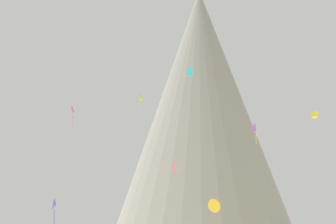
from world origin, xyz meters
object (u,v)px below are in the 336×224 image
(kite_lime_mid, at_px, (141,98))
(kite_rainbow_mid, at_px, (73,114))
(kite_gold_low, at_px, (215,206))
(kite_violet_mid, at_px, (255,129))
(kite_indigo_low, at_px, (55,204))
(kite_pink_low, at_px, (173,167))
(rock_massif, at_px, (200,129))
(kite_yellow_mid, at_px, (315,115))
(kite_cyan_mid, at_px, (190,72))

(kite_lime_mid, distance_m, kite_rainbow_mid, 12.92)
(kite_gold_low, height_order, kite_rainbow_mid, kite_rainbow_mid)
(kite_violet_mid, relative_size, kite_lime_mid, 1.06)
(kite_gold_low, bearing_deg, kite_rainbow_mid, 55.55)
(kite_indigo_low, xyz_separation_m, kite_pink_low, (15.80, 11.54, 6.32))
(rock_massif, distance_m, kite_pink_low, 53.21)
(kite_yellow_mid, relative_size, kite_lime_mid, 0.35)
(rock_massif, bearing_deg, kite_yellow_mid, -61.17)
(kite_gold_low, bearing_deg, kite_yellow_mid, -132.53)
(kite_gold_low, height_order, kite_indigo_low, kite_gold_low)
(kite_gold_low, xyz_separation_m, kite_lime_mid, (-11.24, -15.44, 15.15))
(kite_cyan_mid, distance_m, kite_pink_low, 17.29)
(kite_violet_mid, height_order, kite_rainbow_mid, kite_rainbow_mid)
(rock_massif, bearing_deg, kite_violet_mid, -77.78)
(rock_massif, xyz_separation_m, kite_violet_mid, (9.20, -42.46, -8.61))
(kite_cyan_mid, bearing_deg, kite_violet_mid, -55.77)
(kite_indigo_low, bearing_deg, kite_violet_mid, -85.55)
(kite_violet_mid, bearing_deg, kite_rainbow_mid, 142.15)
(kite_gold_low, relative_size, kite_indigo_low, 0.70)
(kite_cyan_mid, bearing_deg, kite_lime_mid, 44.33)
(kite_yellow_mid, height_order, kite_lime_mid, kite_yellow_mid)
(rock_massif, height_order, kite_yellow_mid, rock_massif)
(kite_gold_low, relative_size, kite_yellow_mid, 2.15)
(kite_rainbow_mid, relative_size, kite_pink_low, 1.85)
(kite_lime_mid, relative_size, kite_pink_low, 1.54)
(kite_indigo_low, height_order, kite_yellow_mid, kite_yellow_mid)
(kite_violet_mid, relative_size, kite_yellow_mid, 3.06)
(kite_yellow_mid, bearing_deg, kite_indigo_low, 126.19)
(kite_rainbow_mid, xyz_separation_m, kite_pink_low, (16.07, 3.60, -8.26))
(kite_lime_mid, bearing_deg, kite_cyan_mid, -111.70)
(kite_lime_mid, bearing_deg, kite_rainbow_mid, 63.74)
(kite_yellow_mid, relative_size, kite_rainbow_mid, 0.29)
(kite_gold_low, distance_m, kite_violet_mid, 15.76)
(kite_violet_mid, distance_m, kite_yellow_mid, 13.09)
(kite_violet_mid, relative_size, kite_rainbow_mid, 0.88)
(kite_rainbow_mid, bearing_deg, rock_massif, 42.33)
(kite_yellow_mid, height_order, kite_pink_low, kite_yellow_mid)
(kite_cyan_mid, height_order, kite_rainbow_mid, kite_cyan_mid)
(kite_lime_mid, bearing_deg, rock_massif, -10.48)
(rock_massif, xyz_separation_m, kite_pink_low, (-5.29, -50.34, -16.40))
(kite_gold_low, bearing_deg, rock_massif, -55.98)
(kite_cyan_mid, relative_size, kite_lime_mid, 0.42)
(kite_indigo_low, height_order, kite_pink_low, kite_pink_low)
(kite_indigo_low, bearing_deg, kite_lime_mid, -105.92)
(kite_yellow_mid, relative_size, kite_pink_low, 0.53)
(kite_gold_low, height_order, kite_violet_mid, kite_violet_mid)
(kite_violet_mid, distance_m, kite_rainbow_mid, 32.65)
(kite_yellow_mid, bearing_deg, kite_violet_mid, 115.44)
(kite_gold_low, bearing_deg, kite_cyan_mid, 109.69)
(kite_rainbow_mid, bearing_deg, kite_cyan_mid, -49.39)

